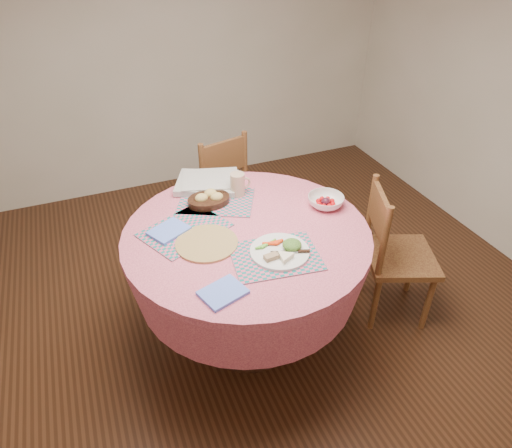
# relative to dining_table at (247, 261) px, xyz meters

# --- Properties ---
(ground) EXTENTS (4.00, 4.00, 0.00)m
(ground) POSITION_rel_dining_table_xyz_m (0.00, 0.00, -0.56)
(ground) COLOR #331C0F
(ground) RESTS_ON ground
(room_envelope) EXTENTS (4.01, 4.01, 2.71)m
(room_envelope) POSITION_rel_dining_table_xyz_m (0.00, 0.00, 1.16)
(room_envelope) COLOR silver
(room_envelope) RESTS_ON ground
(dining_table) EXTENTS (1.24, 1.24, 0.75)m
(dining_table) POSITION_rel_dining_table_xyz_m (0.00, 0.00, 0.00)
(dining_table) COLOR #E96D85
(dining_table) RESTS_ON ground
(chair_right) EXTENTS (0.50, 0.51, 0.86)m
(chair_right) POSITION_rel_dining_table_xyz_m (0.86, -0.11, -0.11)
(chair_right) COLOR brown
(chair_right) RESTS_ON ground
(chair_back) EXTENTS (0.48, 0.47, 0.87)m
(chair_back) POSITION_rel_dining_table_xyz_m (0.14, 0.97, -0.10)
(chair_back) COLOR brown
(chair_back) RESTS_ON ground
(placemat_front) EXTENTS (0.44, 0.35, 0.01)m
(placemat_front) POSITION_rel_dining_table_xyz_m (0.05, -0.24, 0.20)
(placemat_front) COLOR #147472
(placemat_front) RESTS_ON dining_table
(placemat_left) EXTENTS (0.49, 0.44, 0.01)m
(placemat_left) POSITION_rel_dining_table_xyz_m (-0.28, 0.12, 0.20)
(placemat_left) COLOR #147472
(placemat_left) RESTS_ON dining_table
(placemat_back) EXTENTS (0.49, 0.45, 0.01)m
(placemat_back) POSITION_rel_dining_table_xyz_m (-0.05, 0.32, 0.20)
(placemat_back) COLOR #147472
(placemat_back) RESTS_ON dining_table
(wicker_trivet) EXTENTS (0.30, 0.30, 0.01)m
(wicker_trivet) POSITION_rel_dining_table_xyz_m (-0.22, -0.03, 0.20)
(wicker_trivet) COLOR olive
(wicker_trivet) RESTS_ON dining_table
(napkin_near) EXTENTS (0.21, 0.19, 0.01)m
(napkin_near) POSITION_rel_dining_table_xyz_m (-0.25, -0.38, 0.20)
(napkin_near) COLOR #6387FF
(napkin_near) RESTS_ON dining_table
(napkin_far) EXTENTS (0.22, 0.21, 0.01)m
(napkin_far) POSITION_rel_dining_table_xyz_m (-0.36, 0.13, 0.21)
(napkin_far) COLOR #6387FF
(napkin_far) RESTS_ON placemat_left
(dinner_plate) EXTENTS (0.28, 0.28, 0.05)m
(dinner_plate) POSITION_rel_dining_table_xyz_m (0.08, -0.23, 0.22)
(dinner_plate) COLOR white
(dinner_plate) RESTS_ON placemat_front
(bread_bowl) EXTENTS (0.23, 0.23, 0.08)m
(bread_bowl) POSITION_rel_dining_table_xyz_m (-0.10, 0.31, 0.23)
(bread_bowl) COLOR black
(bread_bowl) RESTS_ON placemat_back
(latte_mug) EXTENTS (0.12, 0.08, 0.13)m
(latte_mug) POSITION_rel_dining_table_xyz_m (0.08, 0.34, 0.26)
(latte_mug) COLOR tan
(latte_mug) RESTS_ON placemat_back
(fruit_bowl) EXTENTS (0.20, 0.20, 0.06)m
(fruit_bowl) POSITION_rel_dining_table_xyz_m (0.48, 0.06, 0.22)
(fruit_bowl) COLOR white
(fruit_bowl) RESTS_ON dining_table
(newspaper_stack) EXTENTS (0.42, 0.39, 0.04)m
(newspaper_stack) POSITION_rel_dining_table_xyz_m (-0.05, 0.50, 0.22)
(newspaper_stack) COLOR silver
(newspaper_stack) RESTS_ON dining_table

